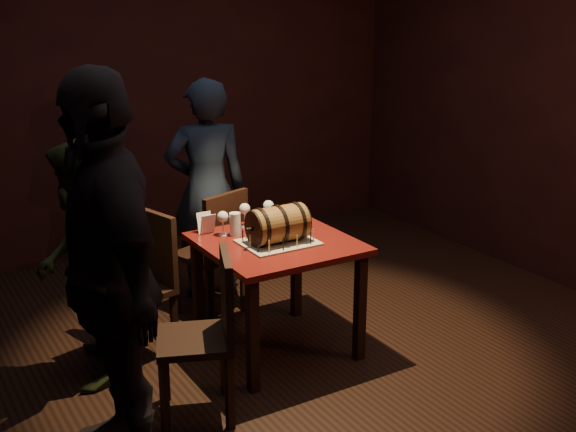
% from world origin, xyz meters
% --- Properties ---
extents(room_shell, '(5.04, 5.04, 2.80)m').
position_xyz_m(room_shell, '(0.00, 0.00, 1.40)').
color(room_shell, black).
rests_on(room_shell, ground).
extents(pub_table, '(0.90, 0.90, 0.75)m').
position_xyz_m(pub_table, '(0.01, 0.19, 0.64)').
color(pub_table, '#4C0E0C').
rests_on(pub_table, ground).
extents(cake_board, '(0.45, 0.35, 0.01)m').
position_xyz_m(cake_board, '(-0.01, 0.14, 0.76)').
color(cake_board, '#ADA18B').
rests_on(cake_board, pub_table).
extents(barrel_cake, '(0.41, 0.24, 0.24)m').
position_xyz_m(barrel_cake, '(-0.01, 0.14, 0.87)').
color(barrel_cake, brown).
rests_on(barrel_cake, cake_board).
extents(birthday_candles, '(0.40, 0.30, 0.09)m').
position_xyz_m(birthday_candles, '(-0.01, 0.14, 0.80)').
color(birthday_candles, '#E7D28A').
rests_on(birthday_candles, cake_board).
extents(wine_glass_left, '(0.07, 0.07, 0.16)m').
position_xyz_m(wine_glass_left, '(-0.23, 0.46, 0.87)').
color(wine_glass_left, silver).
rests_on(wine_glass_left, pub_table).
extents(wine_glass_mid, '(0.07, 0.07, 0.16)m').
position_xyz_m(wine_glass_mid, '(-0.03, 0.54, 0.87)').
color(wine_glass_mid, silver).
rests_on(wine_glass_mid, pub_table).
extents(wine_glass_right, '(0.07, 0.07, 0.16)m').
position_xyz_m(wine_glass_right, '(0.14, 0.52, 0.87)').
color(wine_glass_right, silver).
rests_on(wine_glass_right, pub_table).
extents(pint_of_ale, '(0.07, 0.07, 0.15)m').
position_xyz_m(pint_of_ale, '(-0.17, 0.42, 0.82)').
color(pint_of_ale, silver).
rests_on(pint_of_ale, pub_table).
extents(menu_card, '(0.10, 0.05, 0.13)m').
position_xyz_m(menu_card, '(-0.30, 0.55, 0.81)').
color(menu_card, white).
rests_on(menu_card, pub_table).
extents(chair_back, '(0.51, 0.51, 0.93)m').
position_xyz_m(chair_back, '(-0.10, 0.85, 0.52)').
color(chair_back, black).
rests_on(chair_back, ground).
extents(chair_left_rear, '(0.49, 0.49, 0.93)m').
position_xyz_m(chair_left_rear, '(-0.73, 0.59, 0.52)').
color(chair_left_rear, black).
rests_on(chair_left_rear, ground).
extents(chair_left_front, '(0.52, 0.52, 0.93)m').
position_xyz_m(chair_left_front, '(-0.68, -0.27, 0.52)').
color(chair_left_front, black).
rests_on(chair_left_front, ground).
extents(person_back, '(0.69, 0.54, 1.66)m').
position_xyz_m(person_back, '(0.02, 1.25, 0.83)').
color(person_back, '#17202F').
rests_on(person_back, ground).
extents(person_left_rear, '(0.76, 0.86, 1.46)m').
position_xyz_m(person_left_rear, '(-1.14, 0.45, 0.73)').
color(person_left_rear, '#353F1F').
rests_on(person_left_rear, ground).
extents(person_left_front, '(0.54, 1.17, 1.95)m').
position_xyz_m(person_left_front, '(-1.24, -0.42, 0.98)').
color(person_left_front, black).
rests_on(person_left_front, ground).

